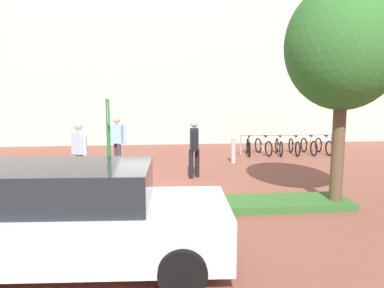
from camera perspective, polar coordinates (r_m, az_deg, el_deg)
ground_plane at (r=10.37m, az=-4.01°, el=-6.58°), size 60.00×60.00×0.00m
building_facade at (r=18.97m, az=-5.17°, el=15.30°), size 28.00×1.20×10.00m
planter_strip at (r=8.65m, az=0.44°, el=-9.04°), size 7.00×1.10×0.16m
tree_sidewalk at (r=9.10m, az=21.35°, el=13.11°), size 2.49×2.49×4.90m
parking_sign_post at (r=8.32m, az=-12.16°, el=0.71°), size 0.10×0.36×2.42m
bike_at_sign at (r=8.68m, az=-12.03°, el=-7.31°), size 1.67×0.43×0.86m
bike_rack_cluster at (r=16.04m, az=13.69°, el=-0.27°), size 3.75×1.70×0.83m
bollard_steel at (r=13.85m, az=6.09°, el=-0.96°), size 0.16×0.16×0.90m
person_shirt_white at (r=11.12m, az=-16.23°, el=-0.71°), size 0.46×0.45×1.72m
person_shirt_blue at (r=12.99m, az=-10.93°, el=0.71°), size 0.58×0.37×1.72m
person_suited_dark at (r=11.44m, az=0.32°, el=-0.14°), size 0.34×0.61×1.72m
car_white_hatch at (r=6.03m, az=-16.38°, el=-10.38°), size 4.40×2.24×1.54m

